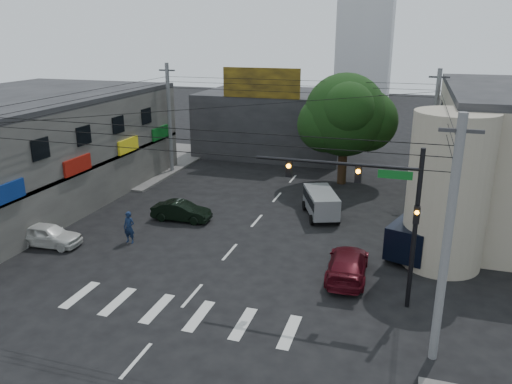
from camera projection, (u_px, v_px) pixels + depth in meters
The scene contains 17 objects.
ground at pixel (216, 268), 25.77m from camera, with size 160.00×160.00×0.00m, color black.
sidewalk_far_left at pixel (110, 159), 47.22m from camera, with size 16.00×16.00×0.15m, color #514F4C.
building_left at pixel (10, 152), 35.27m from camera, with size 14.00×24.00×7.00m, color #42403D.
corner_column at pixel (448, 191), 25.03m from camera, with size 4.00×4.00×8.00m, color gray.
building_far at pixel (275, 122), 49.59m from camera, with size 14.00×10.00×6.00m, color #232326.
billboard at pixel (261, 83), 43.81m from camera, with size 7.00×0.30×2.60m, color olive.
street_tree at pixel (345, 115), 38.37m from camera, with size 6.40×6.40×8.70m.
traffic_gantry at pixel (376, 200), 21.14m from camera, with size 7.10×0.35×7.20m.
utility_pole_near_right at pixel (447, 245), 17.28m from camera, with size 0.32×0.32×9.20m, color #59595B.
utility_pole_far_left at pixel (170, 119), 41.87m from camera, with size 0.32×0.32×9.20m, color #59595B.
utility_pole_far_right at pixel (433, 134), 35.88m from camera, with size 0.32×0.32×9.20m, color #59595B.
dark_sedan at pixel (181, 211), 32.02m from camera, with size 3.84×1.45×1.25m, color black.
white_compact at pixel (48, 235), 28.24m from camera, with size 3.93×1.81×1.31m, color silver.
maroon_sedan at pixel (348, 264), 24.62m from camera, with size 2.12×4.79×1.37m, color #450912.
silver_minivan at pixel (321, 204), 32.60m from camera, with size 3.04×4.33×1.72m, color #96989D, non-canonical shape.
navy_van at pixel (419, 235), 27.17m from camera, with size 3.56×5.62×2.10m, color black, non-canonical shape.
traffic_officer at pixel (129, 227), 28.55m from camera, with size 0.69×0.46×1.88m, color #111F3D.
Camera 1 is at (8.95, -21.62, 11.67)m, focal length 35.00 mm.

